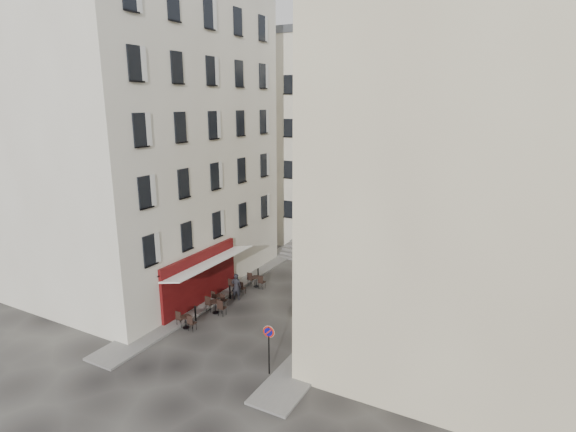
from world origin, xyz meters
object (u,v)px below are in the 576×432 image
Objects in this scene: no_parking_sign at (269,340)px; pedestrian at (236,286)px; bistro_table_b at (216,306)px; bistro_table_a at (186,321)px.

no_parking_sign is 1.39× the size of pedestrian.
no_parking_sign is at bearing 117.39° from pedestrian.
no_parking_sign reaches higher than pedestrian.
bistro_table_b is 0.80× the size of pedestrian.
pedestrian is at bearing 86.49° from bistro_table_a.
no_parking_sign is 1.88× the size of bistro_table_a.
no_parking_sign is at bearing -32.88° from bistro_table_b.
bistro_table_b is (0.34, 2.32, 0.04)m from bistro_table_a.
bistro_table_a is (-6.43, 1.61, -1.29)m from no_parking_sign.
no_parking_sign is 6.75m from bistro_table_a.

